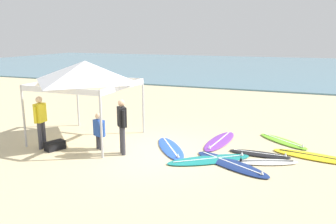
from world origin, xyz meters
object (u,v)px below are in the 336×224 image
at_px(surfboard_navy, 231,164).
at_px(surfboard_black, 260,154).
at_px(surfboard_teal, 209,160).
at_px(surfboard_lime, 283,141).
at_px(gear_bag_near_tent, 55,146).
at_px(person_black, 122,123).
at_px(person_blue, 99,129).
at_px(surfboard_purple, 220,141).
at_px(surfboard_blue, 171,148).
at_px(surfboard_white, 266,162).
at_px(canopy_tent, 85,71).
at_px(person_yellow, 41,119).
at_px(surfboard_yellow, 317,157).

relative_size(surfboard_navy, surfboard_black, 1.37).
relative_size(surfboard_teal, surfboard_lime, 1.31).
bearing_deg(gear_bag_near_tent, person_black, 10.86).
bearing_deg(surfboard_teal, person_blue, -176.01).
height_order(surfboard_purple, surfboard_blue, same).
bearing_deg(surfboard_white, canopy_tent, 178.72).
height_order(canopy_tent, gear_bag_near_tent, canopy_tent).
xyz_separation_m(surfboard_lime, person_blue, (-5.47, -2.86, 0.62)).
distance_m(surfboard_black, person_black, 4.31).
xyz_separation_m(surfboard_purple, surfboard_navy, (0.77, -1.98, -0.00)).
height_order(canopy_tent, person_black, canopy_tent).
relative_size(person_yellow, gear_bag_near_tent, 2.85).
xyz_separation_m(surfboard_white, surfboard_lime, (0.35, 2.22, -0.00)).
height_order(surfboard_purple, surfboard_black, same).
height_order(person_yellow, gear_bag_near_tent, person_yellow).
bearing_deg(person_blue, surfboard_blue, 20.60).
relative_size(surfboard_yellow, person_yellow, 1.54).
bearing_deg(surfboard_white, surfboard_lime, 80.93).
bearing_deg(person_yellow, gear_bag_near_tent, 2.46).
height_order(surfboard_lime, surfboard_blue, same).
distance_m(surfboard_teal, surfboard_navy, 0.66).
height_order(surfboard_teal, surfboard_lime, same).
bearing_deg(surfboard_white, person_blue, -172.85).
bearing_deg(canopy_tent, surfboard_lime, 18.03).
bearing_deg(person_blue, gear_bag_near_tent, -156.50).
xyz_separation_m(surfboard_yellow, surfboard_lime, (-1.02, 1.26, 0.00)).
xyz_separation_m(surfboard_blue, gear_bag_near_tent, (-3.44, -1.37, 0.10)).
bearing_deg(canopy_tent, person_blue, -39.78).
height_order(surfboard_navy, surfboard_black, same).
xyz_separation_m(surfboard_white, surfboard_blue, (-2.99, 0.16, -0.00)).
relative_size(surfboard_white, surfboard_navy, 0.72).
bearing_deg(surfboard_black, surfboard_teal, -142.34).
xyz_separation_m(surfboard_navy, gear_bag_near_tent, (-5.51, -0.71, 0.10)).
bearing_deg(surfboard_white, person_black, -169.43).
bearing_deg(gear_bag_near_tent, canopy_tent, 74.53).
bearing_deg(surfboard_purple, canopy_tent, -162.99).
xyz_separation_m(canopy_tent, surfboard_purple, (4.38, 1.34, -2.35)).
relative_size(surfboard_teal, surfboard_purple, 0.99).
bearing_deg(surfboard_black, surfboard_lime, 69.31).
bearing_deg(canopy_tent, person_yellow, -121.68).
distance_m(surfboard_yellow, surfboard_blue, 4.44).
bearing_deg(surfboard_teal, canopy_tent, 173.26).
relative_size(surfboard_teal, surfboard_black, 1.33).
bearing_deg(surfboard_navy, person_black, -175.09).
bearing_deg(person_black, surfboard_navy, 4.91).
bearing_deg(canopy_tent, surfboard_purple, 17.01).
relative_size(canopy_tent, surfboard_blue, 1.33).
relative_size(surfboard_purple, surfboard_lime, 1.32).
xyz_separation_m(surfboard_white, person_blue, (-5.12, -0.64, 0.62)).
xyz_separation_m(surfboard_teal, surfboard_navy, (0.65, -0.11, -0.00)).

